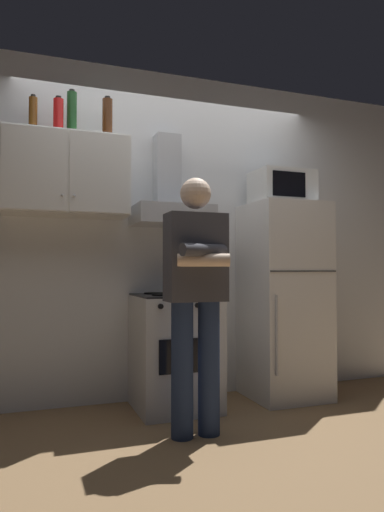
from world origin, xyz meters
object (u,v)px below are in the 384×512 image
object	(u,v)px
person_standing	(196,293)
bottle_rum_dark	(107,118)
upper_cabinet	(66,175)
refrigerator	(284,300)
cooking_pot	(196,287)
bottle_beer_brown	(33,115)
stove_oven	(175,351)
bottle_wine_green	(72,113)
range_hood	(170,201)
bottle_soda_red	(58,115)
microwave	(282,188)

from	to	relation	value
person_standing	bottle_rum_dark	xyz separation A→B (m)	(-0.46, 0.70, 1.30)
upper_cabinet	refrigerator	world-z (taller)	upper_cabinet
cooking_pot	bottle_beer_brown	bearing A→B (deg)	166.94
cooking_pot	stove_oven	bearing A→B (deg)	137.51
person_standing	refrigerator	bearing A→B (deg)	31.23
cooking_pot	bottle_wine_green	distance (m)	1.59
upper_cabinet	bottle_rum_dark	world-z (taller)	bottle_rum_dark
bottle_rum_dark	person_standing	bearing A→B (deg)	-56.86
range_hood	person_standing	world-z (taller)	range_hood
refrigerator	bottle_soda_red	xyz separation A→B (m)	(-1.81, 0.09, 1.38)
stove_oven	bottle_rum_dark	distance (m)	1.84
refrigerator	bottle_beer_brown	distance (m)	2.42
upper_cabinet	bottle_beer_brown	bearing A→B (deg)	173.68
cooking_pot	bottle_rum_dark	size ratio (longest dim) A/B	0.89
refrigerator	bottle_soda_red	bearing A→B (deg)	177.12
person_standing	bottle_rum_dark	world-z (taller)	bottle_rum_dark
cooking_pot	bottle_beer_brown	world-z (taller)	bottle_beer_brown
bottle_beer_brown	cooking_pot	bearing A→B (deg)	-13.06
cooking_pot	bottle_soda_red	world-z (taller)	bottle_soda_red
microwave	person_standing	size ratio (longest dim) A/B	0.29
person_standing	bottle_rum_dark	bearing A→B (deg)	123.14
stove_oven	person_standing	size ratio (longest dim) A/B	0.53
refrigerator	bottle_wine_green	xyz separation A→B (m)	(-1.72, 0.12, 1.41)
range_hood	refrigerator	distance (m)	1.25
bottle_beer_brown	bottle_wine_green	distance (m)	0.28
microwave	bottle_rum_dark	world-z (taller)	bottle_rum_dark
stove_oven	bottle_wine_green	size ratio (longest dim) A/B	2.58
microwave	bottle_wine_green	size ratio (longest dim) A/B	1.42
cooking_pot	bottle_rum_dark	bearing A→B (deg)	161.52
bottle_beer_brown	bottle_wine_green	world-z (taller)	bottle_wine_green
bottle_wine_green	bottle_soda_red	bearing A→B (deg)	-163.80
upper_cabinet	cooking_pot	distance (m)	1.27
stove_oven	refrigerator	size ratio (longest dim) A/B	0.55
refrigerator	person_standing	world-z (taller)	person_standing
person_standing	bottle_wine_green	size ratio (longest dim) A/B	4.84
bottle_soda_red	bottle_wine_green	size ratio (longest dim) A/B	0.79
range_hood	microwave	bearing A→B (deg)	-6.46
refrigerator	bottle_soda_red	distance (m)	2.28
bottle_beer_brown	bottle_wine_green	size ratio (longest dim) A/B	0.82
cooking_pot	microwave	bearing A→B (deg)	9.57
bottle_beer_brown	bottle_soda_red	size ratio (longest dim) A/B	1.04
person_standing	bottle_beer_brown	world-z (taller)	bottle_beer_brown
upper_cabinet	cooking_pot	xyz separation A→B (m)	(0.93, -0.24, -0.82)
person_standing	bottle_beer_brown	bearing A→B (deg)	142.51
bottle_beer_brown	bottle_soda_red	bearing A→B (deg)	-18.94
cooking_pot	bottle_soda_red	distance (m)	1.61
bottle_wine_green	bottle_rum_dark	bearing A→B (deg)	-5.82
refrigerator	microwave	distance (m)	0.94
bottle_rum_dark	bottle_beer_brown	xyz separation A→B (m)	(-0.53, 0.06, -0.02)
stove_oven	microwave	world-z (taller)	microwave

